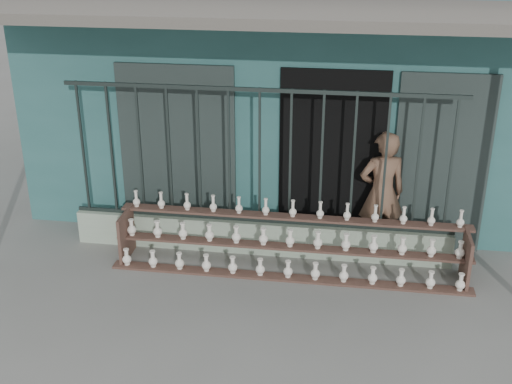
# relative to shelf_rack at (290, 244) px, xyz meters

# --- Properties ---
(ground) EXTENTS (60.00, 60.00, 0.00)m
(ground) POSITION_rel_shelf_rack_xyz_m (-0.45, -0.88, -0.36)
(ground) COLOR slate
(workshop_building) EXTENTS (7.40, 6.60, 3.21)m
(workshop_building) POSITION_rel_shelf_rack_xyz_m (-0.45, 3.35, 1.26)
(workshop_building) COLOR #2D605E
(workshop_building) RESTS_ON ground
(parapet_wall) EXTENTS (5.00, 0.20, 0.45)m
(parapet_wall) POSITION_rel_shelf_rack_xyz_m (-0.45, 0.42, -0.14)
(parapet_wall) COLOR #A3B79D
(parapet_wall) RESTS_ON ground
(security_fence) EXTENTS (5.00, 0.04, 1.80)m
(security_fence) POSITION_rel_shelf_rack_xyz_m (-0.45, 0.42, 0.99)
(security_fence) COLOR #283330
(security_fence) RESTS_ON parapet_wall
(shelf_rack) EXTENTS (4.50, 0.68, 0.85)m
(shelf_rack) POSITION_rel_shelf_rack_xyz_m (0.00, 0.00, 0.00)
(shelf_rack) COLOR brown
(shelf_rack) RESTS_ON ground
(elderly_woman) EXTENTS (0.70, 0.55, 1.68)m
(elderly_woman) POSITION_rel_shelf_rack_xyz_m (1.12, 0.69, 0.48)
(elderly_woman) COLOR brown
(elderly_woman) RESTS_ON ground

